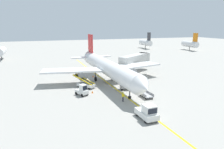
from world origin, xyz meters
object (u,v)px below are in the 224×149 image
object	(u,v)px
airliner	(107,67)
baggage_tug_near_wing	(82,90)
jet_bridge	(137,59)
safety_cone_nose_right	(92,92)
belt_loader_forward_hold	(86,84)
pushback_tug	(147,112)
ground_crew_marshaller	(123,96)
baggage_cart_empty_trailing	(146,95)
safety_cone_nose_left	(93,76)
baggage_cart_loaded	(127,87)

from	to	relation	value
airliner	baggage_tug_near_wing	size ratio (longest dim) A/B	12.91
jet_bridge	baggage_tug_near_wing	bearing A→B (deg)	-141.59
airliner	baggage_tug_near_wing	bearing A→B (deg)	-134.40
airliner	jet_bridge	size ratio (longest dim) A/B	2.95
jet_bridge	baggage_tug_near_wing	world-z (taller)	jet_bridge
airliner	baggage_tug_near_wing	xyz separation A→B (m)	(-7.19, -7.34, -2.49)
airliner	safety_cone_nose_right	bearing A→B (deg)	-127.40
belt_loader_forward_hold	pushback_tug	bearing A→B (deg)	-75.12
pushback_tug	safety_cone_nose_right	bearing A→B (deg)	107.43
pushback_tug	ground_crew_marshaller	distance (m)	7.40
pushback_tug	baggage_cart_empty_trailing	xyz separation A→B (m)	(4.19, 7.89, -0.53)
belt_loader_forward_hold	safety_cone_nose_left	world-z (taller)	belt_loader_forward_hold
ground_crew_marshaller	safety_cone_nose_right	distance (m)	7.22
belt_loader_forward_hold	ground_crew_marshaller	distance (m)	10.87
baggage_cart_loaded	safety_cone_nose_left	bearing A→B (deg)	107.04
airliner	jet_bridge	distance (m)	13.39
ground_crew_marshaller	safety_cone_nose_left	xyz separation A→B (m)	(-0.41, 18.14, -0.69)
airliner	safety_cone_nose_right	world-z (taller)	airliner
belt_loader_forward_hold	ground_crew_marshaller	size ratio (longest dim) A/B	2.74
baggage_cart_empty_trailing	safety_cone_nose_right	world-z (taller)	baggage_cart_empty_trailing
jet_bridge	ground_crew_marshaller	xyz separation A→B (m)	(-12.63, -20.11, -2.63)
baggage_cart_empty_trailing	airliner	bearing A→B (deg)	105.05
safety_cone_nose_left	ground_crew_marshaller	bearing A→B (deg)	-88.71
airliner	pushback_tug	distance (m)	20.37
baggage_cart_empty_trailing	baggage_cart_loaded	bearing A→B (deg)	104.11
airliner	baggage_cart_empty_trailing	bearing A→B (deg)	-74.95
pushback_tug	ground_crew_marshaller	size ratio (longest dim) A/B	2.15
pushback_tug	baggage_cart_empty_trailing	size ratio (longest dim) A/B	0.97
baggage_cart_empty_trailing	ground_crew_marshaller	xyz separation A→B (m)	(-4.70, -0.51, 0.44)
baggage_cart_empty_trailing	safety_cone_nose_right	distance (m)	10.14
airliner	pushback_tug	size ratio (longest dim) A/B	9.64
safety_cone_nose_left	safety_cone_nose_right	world-z (taller)	same
belt_loader_forward_hold	jet_bridge	bearing A→B (deg)	30.94
belt_loader_forward_hold	safety_cone_nose_right	world-z (taller)	belt_loader_forward_hold
belt_loader_forward_hold	safety_cone_nose_right	xyz separation A→B (m)	(0.39, -3.92, -0.56)
belt_loader_forward_hold	safety_cone_nose_right	bearing A→B (deg)	-84.30
airliner	ground_crew_marshaller	bearing A→B (deg)	-96.17
airliner	belt_loader_forward_hold	bearing A→B (deg)	-153.30
baggage_cart_loaded	safety_cone_nose_right	size ratio (longest dim) A/B	8.70
ground_crew_marshaller	safety_cone_nose_left	bearing A→B (deg)	91.29
jet_bridge	ground_crew_marshaller	world-z (taller)	jet_bridge
jet_bridge	ground_crew_marshaller	size ratio (longest dim) A/B	7.03
pushback_tug	baggage_cart_empty_trailing	distance (m)	8.95
baggage_cart_loaded	ground_crew_marshaller	bearing A→B (deg)	-119.66
baggage_tug_near_wing	baggage_cart_empty_trailing	bearing A→B (deg)	-25.39
pushback_tug	safety_cone_nose_left	world-z (taller)	pushback_tug
ground_crew_marshaller	safety_cone_nose_right	bearing A→B (deg)	121.30
baggage_cart_empty_trailing	safety_cone_nose_right	bearing A→B (deg)	146.29
pushback_tug	baggage_cart_loaded	xyz separation A→B (m)	(2.84, 13.26, -0.53)
safety_cone_nose_right	safety_cone_nose_left	bearing A→B (deg)	74.51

